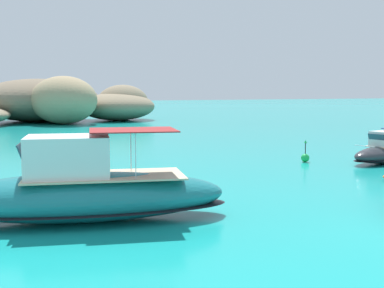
{
  "coord_description": "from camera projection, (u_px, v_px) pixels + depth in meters",
  "views": [
    {
      "loc": [
        -14.39,
        -11.79,
        4.84
      ],
      "look_at": [
        -0.36,
        20.08,
        1.11
      ],
      "focal_mm": 47.94,
      "sensor_mm": 36.0,
      "label": 1
    }
  ],
  "objects": [
    {
      "name": "islet_large",
      "position": [
        60.0,
        102.0,
        77.69
      ],
      "size": [
        31.82,
        25.26,
        6.7
      ],
      "color": "#9E8966",
      "rests_on": "ground"
    },
    {
      "name": "motorboat_teal",
      "position": [
        82.0,
        192.0,
        18.83
      ],
      "size": [
        11.18,
        5.5,
        3.36
      ],
      "color": "#19727A",
      "rests_on": "ground"
    },
    {
      "name": "channel_buoy",
      "position": [
        305.0,
        157.0,
        34.19
      ],
      "size": [
        0.56,
        0.56,
        1.48
      ],
      "color": "green",
      "rests_on": "ground"
    }
  ]
}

